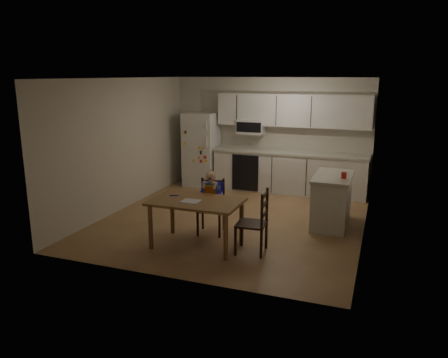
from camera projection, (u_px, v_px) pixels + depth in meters
room at (243, 147)px, 8.07m from camera, size 4.52×5.01×2.51m
refrigerator at (202, 149)px, 10.21m from camera, size 0.72×0.70×1.70m
kitchen_run at (289, 153)px, 9.59m from camera, size 3.37×0.62×2.15m
kitchen_island at (332, 200)px, 7.54m from camera, size 0.63×1.20×0.88m
red_cup at (344, 175)px, 7.22m from camera, size 0.08×0.08×0.11m
dining_table at (197, 206)px, 6.57m from camera, size 1.35×0.87×0.72m
napkin at (191, 201)px, 6.47m from camera, size 0.27×0.24×0.01m
toddler_spoon at (173, 195)px, 6.78m from camera, size 0.12×0.06×0.02m
chair_booster at (211, 195)px, 7.13m from camera, size 0.46×0.46×1.05m
chair_side at (258, 218)px, 6.32m from camera, size 0.45×0.45×0.95m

